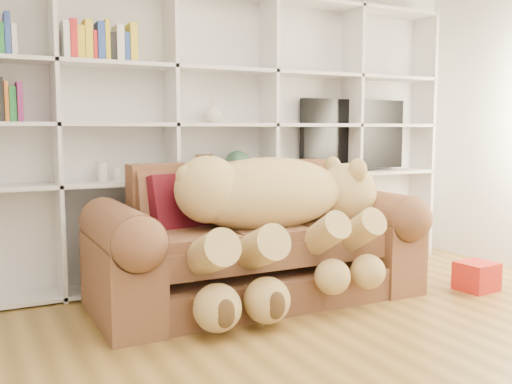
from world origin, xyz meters
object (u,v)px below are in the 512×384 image
teddy_bear (276,209)px  gift_box (476,276)px  tv (353,136)px  sofa (256,248)px

teddy_bear → gift_box: (1.59, -0.40, -0.59)m
teddy_bear → tv: (1.35, 0.92, 0.50)m
teddy_bear → tv: 1.71m
sofa → tv: size_ratio=2.09×
sofa → gift_box: (1.64, -0.61, -0.27)m
teddy_bear → tv: tv is taller
gift_box → tv: (-0.23, 1.32, 1.09)m
sofa → tv: (1.41, 0.72, 0.82)m
sofa → gift_box: 1.77m
teddy_bear → gift_box: teddy_bear is taller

